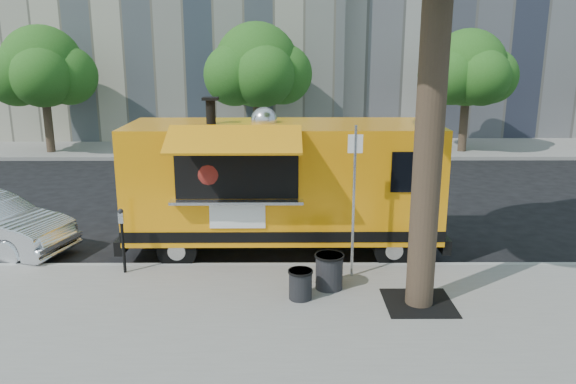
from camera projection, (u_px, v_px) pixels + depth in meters
name	position (u px, v px, depth m)	size (l,w,h in m)	color
ground	(275.00, 255.00, 12.68)	(120.00, 120.00, 0.00)	black
sidewalk	(270.00, 342.00, 8.78)	(60.00, 6.00, 0.15)	gray
curb	(274.00, 267.00, 11.76)	(60.00, 0.14, 0.16)	#999993
far_sidewalk	(280.00, 148.00, 25.73)	(60.00, 5.00, 0.15)	gray
tree_well	(419.00, 303.00, 9.94)	(1.20, 1.20, 0.02)	black
far_tree_a	(42.00, 67.00, 23.60)	(3.42, 3.42, 5.36)	#33261C
far_tree_b	(256.00, 65.00, 24.02)	(3.60, 3.60, 5.50)	#33261C
far_tree_c	(468.00, 68.00, 23.80)	(3.24, 3.24, 5.21)	#33261C
sign_post	(354.00, 193.00, 10.72)	(0.28, 0.06, 3.00)	silver
parking_meter	(122.00, 233.00, 11.11)	(0.11, 0.11, 1.33)	black
food_truck	(281.00, 183.00, 12.43)	(7.08, 3.28, 3.49)	#FF9A0D
trash_bin_left	(300.00, 283.00, 10.06)	(0.45, 0.45, 0.54)	black
trash_bin_right	(329.00, 270.00, 10.49)	(0.55, 0.55, 0.66)	black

